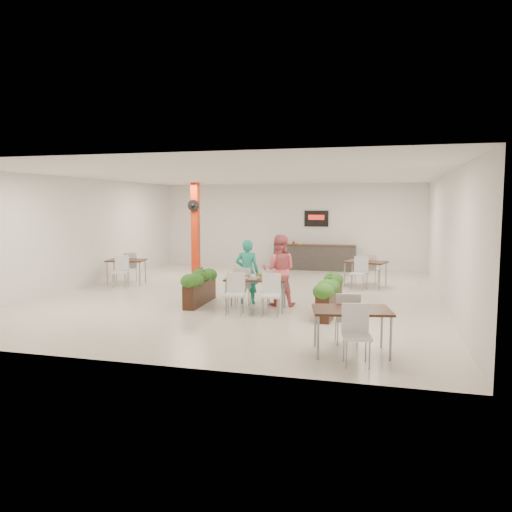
# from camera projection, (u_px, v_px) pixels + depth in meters

# --- Properties ---
(ground) EXTENTS (12.00, 12.00, 0.00)m
(ground) POSITION_uv_depth(u_px,v_px,m) (247.00, 295.00, 13.45)
(ground) COLOR beige
(ground) RESTS_ON ground
(room_shell) EXTENTS (10.10, 12.10, 3.22)m
(room_shell) POSITION_uv_depth(u_px,v_px,m) (247.00, 221.00, 13.24)
(room_shell) COLOR white
(room_shell) RESTS_ON ground
(red_column) EXTENTS (0.40, 0.41, 3.20)m
(red_column) POSITION_uv_depth(u_px,v_px,m) (195.00, 227.00, 17.69)
(red_column) COLOR red
(red_column) RESTS_ON ground
(service_counter) EXTENTS (3.00, 0.64, 2.20)m
(service_counter) POSITION_uv_depth(u_px,v_px,m) (315.00, 257.00, 18.58)
(service_counter) COLOR #2D2A28
(service_counter) RESTS_ON ground
(main_table) EXTENTS (1.49, 1.76, 0.92)m
(main_table) POSITION_uv_depth(u_px,v_px,m) (256.00, 283.00, 11.52)
(main_table) COLOR black
(main_table) RESTS_ON ground
(diner_man) EXTENTS (0.62, 0.45, 1.59)m
(diner_man) POSITION_uv_depth(u_px,v_px,m) (247.00, 272.00, 12.24)
(diner_man) COLOR teal
(diner_man) RESTS_ON ground
(diner_woman) EXTENTS (0.91, 0.75, 1.72)m
(diner_woman) POSITION_uv_depth(u_px,v_px,m) (279.00, 270.00, 12.02)
(diner_woman) COLOR #F76D7A
(diner_woman) RESTS_ON ground
(planter_left) EXTENTS (0.45, 1.79, 0.93)m
(planter_left) POSITION_uv_depth(u_px,v_px,m) (200.00, 284.00, 12.24)
(planter_left) COLOR black
(planter_left) RESTS_ON ground
(planter_right) EXTENTS (0.49, 1.85, 0.96)m
(planter_right) POSITION_uv_depth(u_px,v_px,m) (330.00, 293.00, 10.98)
(planter_right) COLOR black
(planter_right) RESTS_ON ground
(side_table_a) EXTENTS (1.24, 1.67, 0.92)m
(side_table_a) POSITION_uv_depth(u_px,v_px,m) (126.00, 264.00, 15.26)
(side_table_a) COLOR black
(side_table_a) RESTS_ON ground
(side_table_b) EXTENTS (1.34, 1.67, 0.92)m
(side_table_b) POSITION_uv_depth(u_px,v_px,m) (366.00, 265.00, 14.88)
(side_table_b) COLOR black
(side_table_b) RESTS_ON ground
(side_table_c) EXTENTS (1.40, 1.67, 0.92)m
(side_table_c) POSITION_uv_depth(u_px,v_px,m) (351.00, 316.00, 8.14)
(side_table_c) COLOR black
(side_table_c) RESTS_ON ground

